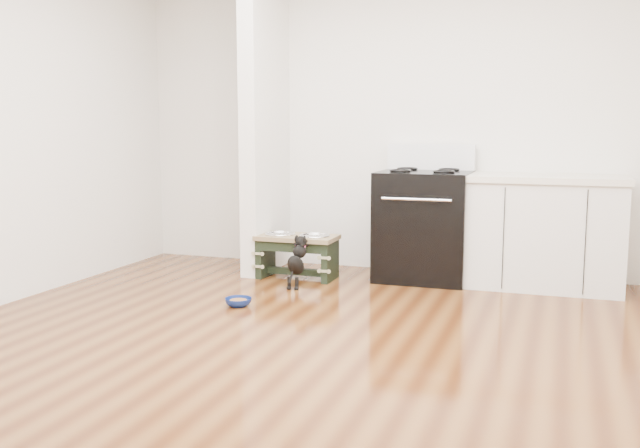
% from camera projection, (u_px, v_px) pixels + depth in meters
% --- Properties ---
extents(ground, '(5.00, 5.00, 0.00)m').
position_uv_depth(ground, '(310.00, 351.00, 4.15)').
color(ground, '#45200C').
rests_on(ground, ground).
extents(room_shell, '(5.00, 5.00, 5.00)m').
position_uv_depth(room_shell, '(309.00, 68.00, 3.93)').
color(room_shell, silver).
rests_on(room_shell, ground).
extents(partition_wall, '(0.15, 0.80, 2.70)m').
position_uv_depth(partition_wall, '(265.00, 120.00, 6.31)').
color(partition_wall, silver).
rests_on(partition_wall, ground).
extents(oven_range, '(0.76, 0.69, 1.14)m').
position_uv_depth(oven_range, '(424.00, 224.00, 6.03)').
color(oven_range, black).
rests_on(oven_range, ground).
extents(cabinet_run, '(1.24, 0.64, 0.91)m').
position_uv_depth(cabinet_run, '(545.00, 232.00, 5.73)').
color(cabinet_run, silver).
rests_on(cabinet_run, ground).
extents(dog_feeder, '(0.68, 0.36, 0.39)m').
position_uv_depth(dog_feeder, '(297.00, 248.00, 6.09)').
color(dog_feeder, black).
rests_on(dog_feeder, ground).
extents(puppy, '(0.12, 0.35, 0.41)m').
position_uv_depth(puppy, '(297.00, 259.00, 5.77)').
color(puppy, black).
rests_on(puppy, ground).
extents(floor_bowl, '(0.24, 0.24, 0.06)m').
position_uv_depth(floor_bowl, '(238.00, 302.00, 5.18)').
color(floor_bowl, navy).
rests_on(floor_bowl, ground).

